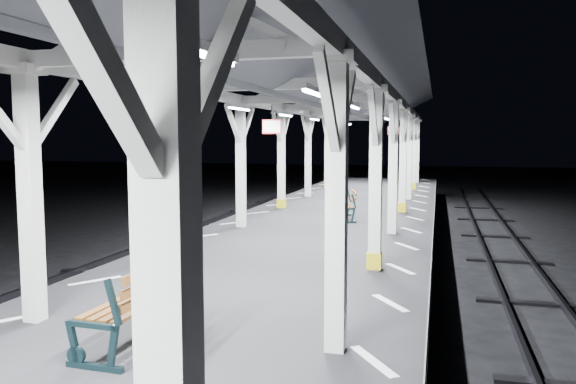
% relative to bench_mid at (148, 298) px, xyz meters
% --- Properties ---
extents(ground, '(120.00, 120.00, 0.00)m').
position_rel_bench_mid_xyz_m(ground, '(0.18, 2.29, -1.53)').
color(ground, black).
rests_on(ground, ground).
extents(platform, '(6.00, 50.00, 1.00)m').
position_rel_bench_mid_xyz_m(platform, '(0.18, 2.29, -1.03)').
color(platform, black).
rests_on(platform, ground).
extents(hazard_stripes_left, '(1.00, 48.00, 0.01)m').
position_rel_bench_mid_xyz_m(hazard_stripes_left, '(-2.27, 2.29, -0.53)').
color(hazard_stripes_left, silver).
rests_on(hazard_stripes_left, platform).
extents(hazard_stripes_right, '(1.00, 48.00, 0.01)m').
position_rel_bench_mid_xyz_m(hazard_stripes_right, '(2.63, 2.29, -0.53)').
color(hazard_stripes_right, silver).
rests_on(hazard_stripes_right, platform).
extents(canopy, '(5.40, 49.00, 4.65)m').
position_rel_bench_mid_xyz_m(canopy, '(0.18, 2.28, 3.03)').
color(canopy, silver).
rests_on(canopy, platform).
extents(bench_mid, '(0.75, 1.86, 1.00)m').
position_rel_bench_mid_xyz_m(bench_mid, '(0.00, 0.00, 0.00)').
color(bench_mid, black).
rests_on(bench_mid, platform).
extents(bench_far, '(0.92, 1.64, 0.84)m').
position_rel_bench_mid_xyz_m(bench_far, '(0.72, 10.43, -0.08)').
color(bench_far, black).
rests_on(bench_far, platform).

